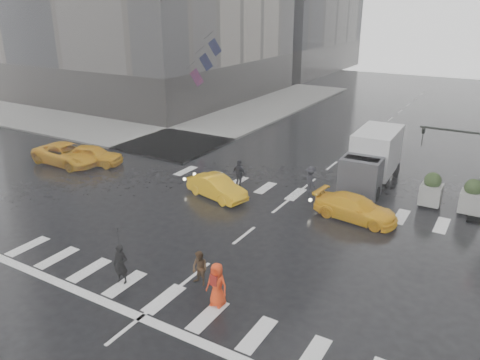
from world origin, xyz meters
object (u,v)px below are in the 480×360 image
Objects in this scene: pedestrian_brown at (200,268)px; pedestrian_orange at (217,285)px; taxi_front at (92,155)px; taxi_mid at (217,187)px; traffic_signal_pole at (479,157)px; box_truck at (372,157)px.

pedestrian_brown is 1.54m from pedestrian_orange.
pedestrian_orange reaches higher than taxi_front.
pedestrian_brown is at bearing -138.69° from taxi_front.
pedestrian_orange is (1.32, -0.78, 0.14)m from pedestrian_brown.
pedestrian_brown reaches higher than taxi_mid.
traffic_signal_pole is at bearing 60.06° from pedestrian_orange.
pedestrian_orange is (-7.08, -13.29, -2.35)m from traffic_signal_pole.
taxi_front is 1.06× the size of taxi_mid.
taxi_mid is at bearing -159.43° from traffic_signal_pole.
pedestrian_brown is at bearing -123.89° from traffic_signal_pole.
taxi_front is at bearing -169.70° from traffic_signal_pole.
traffic_signal_pole is 1.10× the size of taxi_front.
pedestrian_orange is 0.44× the size of taxi_mid.
box_truck reaches higher than pedestrian_brown.
pedestrian_brown reaches higher than taxi_front.
traffic_signal_pole is 6.23m from box_truck.
pedestrian_orange is 0.28× the size of box_truck.
traffic_signal_pole is 2.62× the size of pedestrian_orange.
taxi_front is at bearing 159.07° from pedestrian_brown.
box_truck is at bearing 83.15° from pedestrian_orange.
pedestrian_orange is at bearing -22.56° from pedestrian_brown.
taxi_front is (-14.86, 8.28, -0.02)m from pedestrian_brown.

